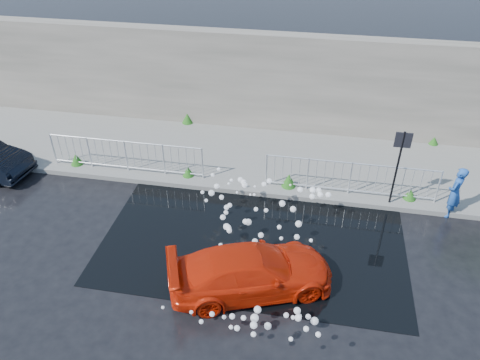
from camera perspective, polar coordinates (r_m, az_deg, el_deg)
name	(u,v)px	position (r m, az deg, el deg)	size (l,w,h in m)	color
ground	(229,261)	(12.13, -1.41, -9.88)	(90.00, 90.00, 0.00)	black
pavement	(258,157)	(15.98, 2.17, 2.76)	(30.00, 4.00, 0.15)	slate
curb	(248,191)	(14.34, 0.98, -1.36)	(30.00, 0.25, 0.16)	slate
retaining_wall	(268,82)	(17.09, 3.43, 11.82)	(30.00, 0.60, 3.50)	#605B50
puddle	(254,238)	(12.78, 1.71, -7.05)	(8.00, 5.00, 0.01)	black
sign_post	(400,157)	(13.60, 18.87, 2.70)	(0.45, 0.06, 2.50)	black
railing_left	(126,155)	(15.29, -13.74, 3.00)	(5.05, 0.05, 1.10)	silver
railing_right	(350,177)	(14.18, 13.29, 0.36)	(5.05, 0.05, 1.10)	silver
weeds	(243,158)	(15.44, 0.32, 2.67)	(12.17, 3.93, 0.43)	#1E5516
water_spray	(266,230)	(11.95, 3.17, -6.12)	(3.58, 5.41, 1.03)	white
red_car	(251,271)	(11.11, 1.40, -11.02)	(1.57, 3.85, 1.12)	red
person	(455,192)	(14.38, 24.73, -1.39)	(0.58, 0.38, 1.59)	#2150A5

